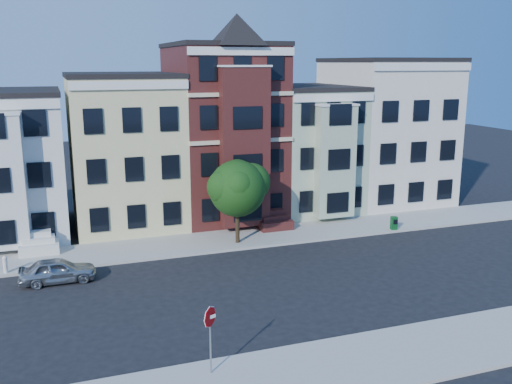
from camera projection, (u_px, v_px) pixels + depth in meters
name	position (u px, v px, depth m)	size (l,w,h in m)	color
ground	(305.00, 283.00, 28.98)	(120.00, 120.00, 0.00)	black
far_sidewalk	(253.00, 237.00, 36.31)	(60.00, 4.00, 0.15)	#9E9B93
near_sidewalk	(392.00, 356.00, 21.62)	(60.00, 4.00, 0.15)	#9E9B93
house_yellow	(125.00, 152.00, 38.89)	(7.00, 9.00, 10.00)	beige
house_brown	(223.00, 133.00, 40.96)	(7.00, 9.00, 12.00)	#421917
house_green	(305.00, 149.00, 43.43)	(6.00, 9.00, 9.00)	#A3B698
house_cream	(385.00, 132.00, 45.50)	(8.00, 9.00, 11.00)	silver
street_tree	(237.00, 192.00, 34.37)	(5.44, 5.44, 6.33)	#1E4B16
parked_car	(58.00, 270.00, 28.97)	(1.51, 3.76, 1.28)	#A0A4A9
newspaper_box	(394.00, 223.00, 37.69)	(0.39, 0.35, 0.87)	#0E4F20
fire_hydrant	(5.00, 266.00, 29.93)	(0.26, 0.26, 0.73)	silver
stop_sign	(210.00, 336.00, 20.03)	(0.79, 0.11, 2.88)	#BA0003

